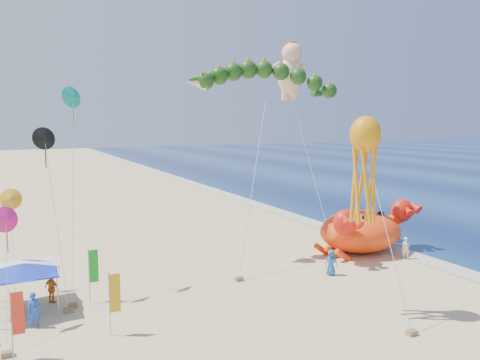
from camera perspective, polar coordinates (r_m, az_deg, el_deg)
name	(u,v)px	position (r m, az deg, el deg)	size (l,w,h in m)	color
ground	(281,280)	(31.29, 5.04, -12.10)	(320.00, 320.00, 0.00)	#D1B784
foam_strip	(414,256)	(38.71, 20.50, -8.72)	(320.00, 320.00, 0.00)	silver
crab_inflatable	(362,230)	(38.46, 14.60, -5.88)	(9.18, 6.90, 4.02)	#FD3E0D
dragon_kite	(265,83)	(36.08, 3.08, 11.75)	(12.02, 6.78, 14.51)	#173C10
cherub_kite	(291,69)	(40.58, 6.23, 13.26)	(2.94, 5.31, 16.96)	#FFC49B
octopus_kite	(365,162)	(25.11, 14.95, 2.12)	(1.67, 4.10, 10.60)	orange
canopy_blue	(22,269)	(28.16, -25.01, -9.76)	(3.74, 3.74, 2.71)	gray
canopy_white	(25,264)	(28.97, -24.72, -9.28)	(3.53, 3.53, 2.71)	gray
feather_flags	(33,289)	(26.08, -23.89, -12.04)	(9.85, 6.85, 3.20)	gray
beachgoers	(74,300)	(27.22, -19.55, -13.64)	(31.63, 9.40, 1.80)	white
small_kites	(24,175)	(28.60, -24.85, 0.57)	(6.93, 9.07, 12.44)	#C98C16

